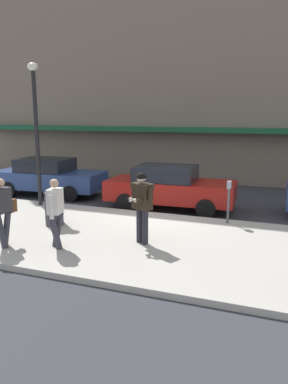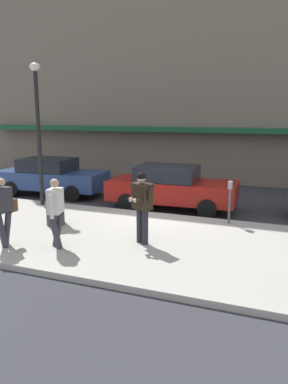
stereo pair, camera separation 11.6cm
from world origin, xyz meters
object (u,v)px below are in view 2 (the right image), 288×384
Objects in this scene: parked_sedan_mid at (171,187)px; trash_bin at (55,208)px; pedestrian_with_bag at (3,208)px; street_lamp_post at (38,120)px; parking_meter at (230,196)px; pedestrian_in_light_coat at (56,209)px; man_texting_on_phone at (142,200)px; parked_sedan_near at (51,176)px.

parked_sedan_mid is 4.67× the size of trash_bin.
parked_sedan_mid is 6.10m from pedestrian_with_bag.
trash_bin is at bearing -124.04° from parked_sedan_mid.
street_lamp_post is 3.84× the size of parking_meter.
pedestrian_in_light_coat is 2.02m from trash_bin.
street_lamp_post is (-4.87, 2.51, 1.89)m from man_texting_on_phone.
pedestrian_in_light_coat is at bearing -103.79° from parked_sedan_mid.
man_texting_on_phone reaches higher than parked_sedan_near.
man_texting_on_phone is 0.37× the size of street_lamp_post.
parked_sedan_near and parked_sedan_mid have the same top height.
parked_sedan_near is 0.94× the size of street_lamp_post.
parked_sedan_near is 1.01× the size of parked_sedan_mid.
parking_meter is at bearing 22.94° from trash_bin.
street_lamp_post is at bearing 152.69° from man_texting_on_phone.
parked_sedan_mid is at bearing 20.69° from street_lamp_post.
trash_bin is (2.95, -4.01, -0.16)m from parked_sedan_near.
parked_sedan_near is at bearing 175.44° from parked_sedan_mid.
pedestrian_with_bag is 1.34× the size of parking_meter.
parked_sedan_near is 2.71× the size of pedestrian_with_bag.
pedestrian_with_bag is (-1.25, -0.37, -0.00)m from pedestrian_in_light_coat.
parked_sedan_mid is 3.61× the size of parking_meter.
pedestrian_with_bag is (-3.06, -1.40, -0.14)m from man_texting_on_phone.
street_lamp_post is at bearing -159.31° from parked_sedan_mid.
pedestrian_in_light_coat is 1.00× the size of pedestrian_with_bag.
street_lamp_post is 6.97m from parking_meter.
man_texting_on_phone is 3.08m from trash_bin.
pedestrian_in_light_coat is 1.30m from pedestrian_with_bag.
parked_sedan_near is at bearing 116.87° from street_lamp_post.
man_texting_on_phone is at bearing -37.73° from parked_sedan_near.
parked_sedan_near is 6.95m from pedestrian_in_light_coat.
pedestrian_with_bag is at bearing -64.52° from parked_sedan_near.
parking_meter is (3.57, 3.60, -0.14)m from pedestrian_in_light_coat.
parked_sedan_mid is at bearing 97.47° from man_texting_on_phone.
pedestrian_in_light_coat is at bearing -54.34° from trash_bin.
parked_sedan_mid is 0.94× the size of street_lamp_post.
pedestrian_with_bag is 6.24m from parking_meter.
street_lamp_post is at bearing 134.36° from trash_bin.
parked_sedan_near is 6.62m from pedestrian_with_bag.
pedestrian_with_bag reaches higher than parked_sedan_mid.
pedestrian_in_light_coat is at bearing 16.32° from pedestrian_with_bag.
parking_meter is at bearing 0.43° from street_lamp_post.
parked_sedan_near is 7.49m from man_texting_on_phone.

